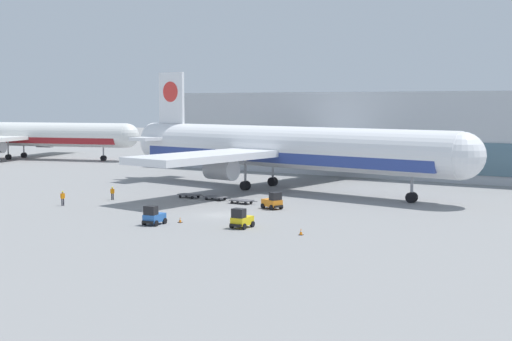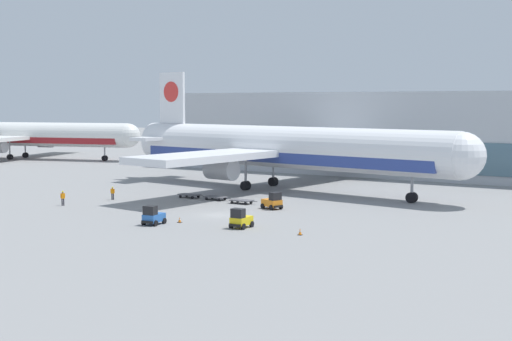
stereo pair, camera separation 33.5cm
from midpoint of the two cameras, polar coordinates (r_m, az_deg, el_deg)
The scene contains 14 objects.
ground_plane at distance 78.39m, azimuth -3.15°, elevation -3.59°, with size 400.00×400.00×0.00m, color gray.
terminal_building at distance 123.42m, azimuth 12.76°, elevation 2.88°, with size 90.00×18.20×14.00m.
airplane_main at distance 100.06m, azimuth 1.69°, elevation 1.76°, with size 57.92×48.63×17.00m.
airplane_distant at distance 162.09m, azimuth -17.87°, elevation 2.70°, with size 50.26×42.80×15.02m.
baggage_tug_foreground at distance 72.81m, azimuth -8.34°, elevation -3.64°, with size 1.87×2.59×2.00m.
baggage_tug_mid at distance 70.25m, azimuth -1.33°, elevation -3.92°, with size 1.70×2.49×2.00m.
baggage_tug_far at distance 82.60m, azimuth 1.24°, elevation -2.50°, with size 2.78×2.33×2.00m.
baggage_dolly_lead at distance 92.60m, azimuth -5.46°, elevation -1.95°, with size 3.72×1.58×0.48m.
baggage_dolly_second at distance 90.19m, azimuth -3.36°, elevation -2.14°, with size 3.72×1.58×0.48m.
baggage_dolly_third at distance 86.94m, azimuth -1.27°, elevation -2.42°, with size 3.72×1.58×0.48m.
ground_crew_near at distance 88.24m, azimuth -15.32°, elevation -2.06°, with size 0.35×0.53×1.78m.
ground_crew_far at distance 92.11m, azimuth -11.52°, elevation -1.71°, with size 0.55×0.31×1.67m.
traffic_cone_near at distance 73.87m, azimuth -6.22°, elevation -3.96°, with size 0.40×0.40×0.57m.
traffic_cone_far at distance 66.79m, azimuth 3.47°, elevation -4.91°, with size 0.40×0.40×0.65m.
Camera 1 is at (43.37, -64.10, 12.41)m, focal length 50.00 mm.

